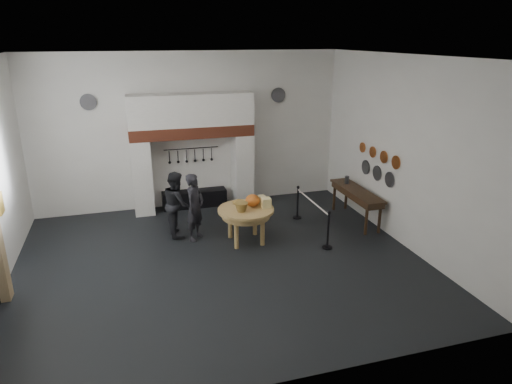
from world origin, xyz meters
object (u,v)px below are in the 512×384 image
object	(u,v)px
visitor_far	(177,204)
barrier_post_far	(298,203)
work_table	(246,210)
visitor_near	(195,207)
side_table	(357,191)
iron_range	(195,199)
barrier_post_near	(328,231)

from	to	relation	value
visitor_far	barrier_post_far	bearing A→B (deg)	-90.40
work_table	barrier_post_far	bearing A→B (deg)	30.72
visitor_far	barrier_post_far	world-z (taller)	visitor_far
visitor_near	side_table	world-z (taller)	visitor_near
iron_range	work_table	size ratio (longest dim) A/B	1.37
visitor_near	visitor_far	world-z (taller)	visitor_near
work_table	visitor_far	world-z (taller)	visitor_far
visitor_far	barrier_post_near	size ratio (longest dim) A/B	1.87
side_table	barrier_post_near	size ratio (longest dim) A/B	2.44
work_table	side_table	xyz separation A→B (m)	(3.26, 0.44, 0.03)
barrier_post_near	barrier_post_far	world-z (taller)	same
work_table	barrier_post_near	distance (m)	2.06
iron_range	visitor_near	distance (m)	2.40
barrier_post_near	visitor_near	bearing A→B (deg)	153.93
side_table	barrier_post_far	distance (m)	1.65
visitor_far	barrier_post_near	xyz separation A→B (m)	(3.36, -1.85, -0.39)
iron_range	barrier_post_far	size ratio (longest dim) A/B	2.11
visitor_near	barrier_post_far	world-z (taller)	visitor_near
visitor_near	barrier_post_far	bearing A→B (deg)	-41.49
side_table	iron_range	bearing A→B (deg)	150.01
iron_range	work_table	distance (m)	2.99
visitor_far	iron_range	bearing A→B (deg)	-24.19
visitor_near	iron_range	bearing A→B (deg)	29.66
work_table	side_table	bearing A→B (deg)	7.73
iron_range	barrier_post_near	world-z (taller)	barrier_post_near
visitor_near	side_table	size ratio (longest dim) A/B	0.78
work_table	barrier_post_near	size ratio (longest dim) A/B	1.54
iron_range	work_table	world-z (taller)	work_table
visitor_far	barrier_post_near	distance (m)	3.86
iron_range	visitor_far	world-z (taller)	visitor_far
barrier_post_near	barrier_post_far	size ratio (longest dim) A/B	1.00
visitor_near	barrier_post_far	distance (m)	3.04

